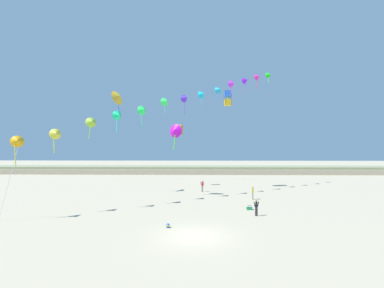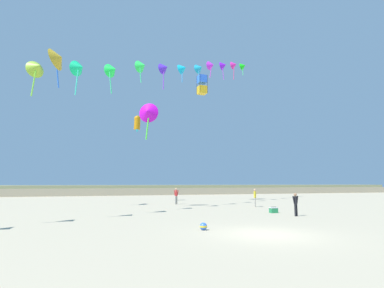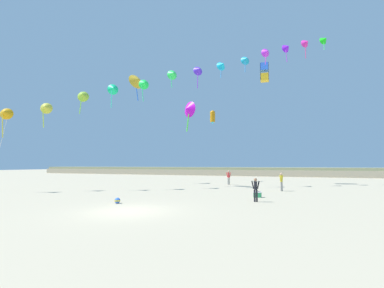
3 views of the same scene
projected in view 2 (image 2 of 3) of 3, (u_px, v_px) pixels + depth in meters
name	position (u px, v px, depth m)	size (l,w,h in m)	color
ground_plane	(266.00, 234.00, 13.28)	(240.00, 240.00, 0.00)	tan
dune_ridge	(135.00, 190.00, 59.52)	(120.00, 8.83, 1.87)	tan
person_near_left	(176.00, 195.00, 32.26)	(0.61, 0.24, 1.74)	gray
person_near_right	(296.00, 203.00, 20.71)	(0.55, 0.21, 1.58)	black
person_mid_center	(255.00, 196.00, 28.77)	(0.36, 0.57, 1.71)	gray
kite_banner_string	(163.00, 67.00, 29.02)	(31.59, 24.38, 20.37)	orange
large_kite_low_lead	(202.00, 85.00, 38.68)	(1.18, 1.18, 2.43)	gold
large_kite_mid_trail	(58.00, 58.00, 28.40)	(2.15, 2.56, 4.02)	gold
large_kite_high_solo	(137.00, 123.00, 37.65)	(1.10, 1.11, 2.16)	#C47B0D
large_kite_outer_drift	(148.00, 112.00, 28.45)	(2.03, 1.53, 3.64)	#C710CE
beach_cooler	(274.00, 210.00, 22.92)	(0.58, 0.41, 0.46)	#23844C
beach_ball	(203.00, 226.00, 14.53)	(0.36, 0.36, 0.36)	blue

